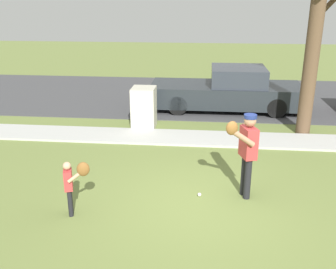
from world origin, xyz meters
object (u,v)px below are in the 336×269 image
person_child (72,181)px  utility_cabinet (144,108)px  person_adult (247,147)px  parked_pickup_dark (228,91)px  baseball (199,195)px  street_tree_near (316,23)px

person_child → utility_cabinet: utility_cabinet is taller
person_adult → parked_pickup_dark: size_ratio=0.33×
parked_pickup_dark → person_adult: bearing=90.2°
utility_cabinet → parked_pickup_dark: 3.45m
baseball → utility_cabinet: size_ratio=0.06×
person_adult → street_tree_near: (2.04, 4.00, 2.03)m
person_child → baseball: 2.50m
baseball → parked_pickup_dark: 6.48m
baseball → street_tree_near: bearing=54.5°
person_adult → utility_cabinet: size_ratio=1.37×
baseball → person_child: bearing=-157.5°
street_tree_near → parked_pickup_dark: size_ratio=1.13×
baseball → utility_cabinet: bearing=113.1°
person_child → street_tree_near: (5.14, 5.00, 2.40)m
baseball → parked_pickup_dark: parked_pickup_dark is taller
person_adult → parked_pickup_dark: bearing=-107.3°
utility_cabinet → parked_pickup_dark: (2.61, 2.25, 0.06)m
person_adult → utility_cabinet: person_adult is taller
person_child → street_tree_near: 7.56m
utility_cabinet → baseball: bearing=-66.9°
person_adult → baseball: person_adult is taller
person_child → utility_cabinet: bearing=67.3°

